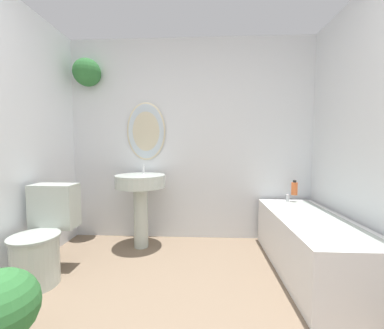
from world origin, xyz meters
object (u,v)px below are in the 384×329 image
Objects in this scene: toilet at (43,238)px; bathtub at (311,243)px; shampoo_bottle at (294,188)px; pedestal_sink at (141,192)px.

bathtub is (2.31, 0.22, -0.09)m from toilet.
bathtub is 0.71m from shampoo_bottle.
pedestal_sink is (0.66, 0.67, 0.28)m from toilet.
bathtub is at bearing -15.01° from pedestal_sink.
bathtub is (1.65, -0.44, -0.36)m from pedestal_sink.
bathtub is at bearing 5.48° from toilet.
toilet is 0.97m from pedestal_sink.
pedestal_sink reaches higher than shampoo_bottle.
pedestal_sink reaches higher than bathtub.
pedestal_sink is at bearing 45.42° from toilet.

